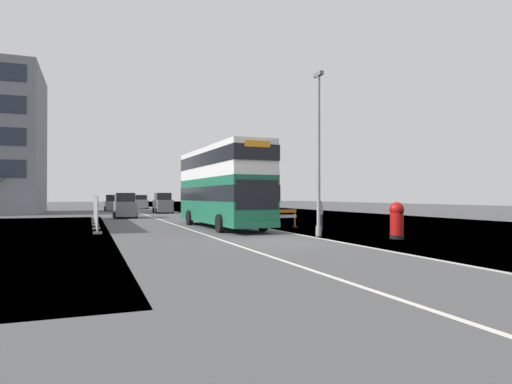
# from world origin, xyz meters

# --- Properties ---
(ground) EXTENTS (140.00, 280.00, 0.10)m
(ground) POSITION_xyz_m (0.60, 0.10, -0.05)
(ground) COLOR #4C4C4F
(double_decker_bus) EXTENTS (3.04, 11.65, 4.94)m
(double_decker_bus) POSITION_xyz_m (0.41, 8.90, 2.63)
(double_decker_bus) COLOR #196042
(double_decker_bus) RESTS_ON ground
(lamppost_foreground) EXTENTS (0.29, 0.70, 8.06)m
(lamppost_foreground) POSITION_xyz_m (3.19, 1.56, 3.80)
(lamppost_foreground) COLOR gray
(lamppost_foreground) RESTS_ON ground
(red_pillar_postbox) EXTENTS (0.67, 0.67, 1.70)m
(red_pillar_postbox) POSITION_xyz_m (5.92, -0.85, 0.93)
(red_pillar_postbox) COLOR black
(red_pillar_postbox) RESTS_ON ground
(roadworks_barrier) EXTENTS (1.97, 0.59, 1.13)m
(roadworks_barrier) POSITION_xyz_m (3.85, 7.32, 0.73)
(roadworks_barrier) COLOR orange
(roadworks_barrier) RESTS_ON ground
(construction_site_fence) EXTENTS (0.44, 17.20, 1.97)m
(construction_site_fence) POSITION_xyz_m (-6.91, 15.21, 0.94)
(construction_site_fence) COLOR #A8AAAD
(construction_site_fence) RESTS_ON ground
(car_oncoming_near) EXTENTS (1.96, 3.89, 2.24)m
(car_oncoming_near) POSITION_xyz_m (-4.32, 23.48, 1.04)
(car_oncoming_near) COLOR slate
(car_oncoming_near) RESTS_ON ground
(car_receding_mid) EXTENTS (1.96, 4.03, 2.32)m
(car_receding_mid) POSITION_xyz_m (0.59, 33.26, 1.08)
(car_receding_mid) COLOR slate
(car_receding_mid) RESTS_ON ground
(car_receding_far) EXTENTS (1.98, 4.00, 2.12)m
(car_receding_far) POSITION_xyz_m (-4.45, 42.74, 0.98)
(car_receding_far) COLOR slate
(car_receding_far) RESTS_ON ground
(car_far_side) EXTENTS (2.03, 4.15, 2.11)m
(car_far_side) POSITION_xyz_m (0.01, 51.01, 0.99)
(car_far_side) COLOR gray
(car_far_side) RESTS_ON ground
(bare_tree_far_verge_mid) EXTENTS (3.19, 2.92, 4.35)m
(bare_tree_far_verge_mid) POSITION_xyz_m (-14.99, 42.40, 1.92)
(bare_tree_far_verge_mid) COLOR #4C3D2D
(bare_tree_far_verge_mid) RESTS_ON ground
(pedestrian_at_kerb) EXTENTS (0.34, 0.34, 1.72)m
(pedestrian_at_kerb) POSITION_xyz_m (4.88, 4.46, 0.86)
(pedestrian_at_kerb) COLOR #2D3342
(pedestrian_at_kerb) RESTS_ON ground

